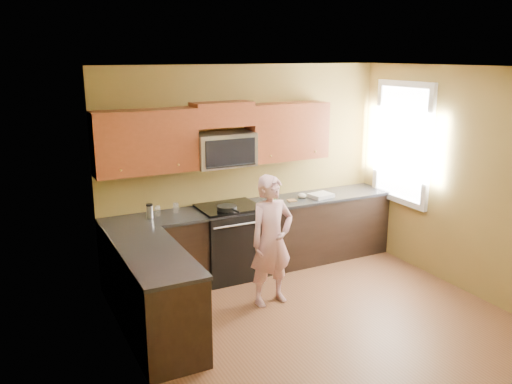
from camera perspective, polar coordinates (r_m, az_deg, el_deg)
floor at (r=5.88m, az=7.70°, el=-14.12°), size 4.00×4.00×0.00m
ceiling at (r=5.15m, az=8.75°, el=13.21°), size 4.00×4.00×0.00m
wall_back at (r=7.04m, az=-1.11°, el=2.67°), size 4.00×0.00×4.00m
wall_front at (r=3.99m, az=24.95°, el=-8.41°), size 4.00×0.00×4.00m
wall_left at (r=4.56m, az=-12.99°, el=-4.49°), size 0.00×4.00×4.00m
wall_right at (r=6.68m, az=22.44°, el=0.87°), size 0.00×4.00×4.00m
cabinet_back_run at (r=7.03m, az=-0.01°, el=-5.07°), size 4.00×0.60×0.88m
cabinet_left_run at (r=5.52m, az=-10.91°, el=-11.15°), size 0.60×1.60×0.88m
countertop_back at (r=6.88m, az=0.03°, el=-1.49°), size 4.00×0.62×0.04m
countertop_left at (r=5.34m, az=-11.05°, el=-6.68°), size 0.62×1.60×0.04m
stove at (r=6.84m, az=-2.92°, el=-5.36°), size 0.76×0.65×0.95m
microwave at (r=6.68m, az=-3.47°, el=2.85°), size 0.76×0.40×0.42m
upper_cab_left at (r=6.40m, az=-11.77°, el=2.03°), size 1.22×0.33×0.75m
upper_cab_right at (r=7.12m, az=3.39°, el=3.61°), size 1.12×0.33×0.75m
upper_cab_over_mw at (r=6.61m, az=-3.68°, el=8.43°), size 0.76×0.33×0.30m
window at (r=7.43m, az=15.62°, el=5.12°), size 0.06×1.06×1.66m
woman at (r=6.02m, az=1.69°, el=-5.29°), size 0.59×0.41×1.52m
frying_pan at (r=6.53m, az=-3.18°, el=-1.95°), size 0.33×0.48×0.06m
butter_tub at (r=6.94m, az=1.72°, el=-1.17°), size 0.12×0.12×0.09m
toast_slice at (r=7.04m, az=3.92°, el=-0.92°), size 0.13×0.13×0.01m
napkin_a at (r=6.75m, az=1.13°, el=-1.37°), size 0.14×0.15×0.06m
napkin_b at (r=7.19m, az=4.99°, el=-0.40°), size 0.15×0.16×0.07m
dish_towel at (r=7.26m, az=7.07°, el=-0.37°), size 0.33×0.28×0.05m
travel_mug at (r=6.42m, az=-11.42°, el=-2.79°), size 0.10×0.10×0.17m
glass_a at (r=6.49m, az=-10.63°, el=-2.02°), size 0.08×0.08×0.12m
glass_c at (r=6.58m, az=-8.68°, el=-1.70°), size 0.09×0.09×0.12m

